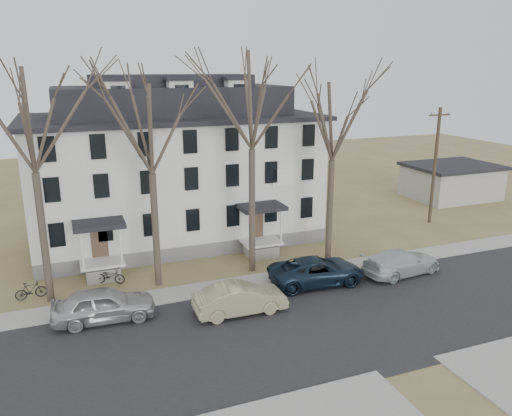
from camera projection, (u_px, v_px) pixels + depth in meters
name	position (u px, v px, depth m)	size (l,w,h in m)	color
ground	(308.00, 351.00, 22.82)	(120.00, 120.00, 0.00)	olive
main_road	(289.00, 331.00, 24.62)	(120.00, 10.00, 0.04)	#27272A
far_sidewalk	(247.00, 283.00, 30.00)	(120.00, 2.00, 0.08)	#A09F97
yellow_curb	(328.00, 277.00, 30.93)	(14.00, 0.25, 0.06)	gold
boarding_house	(175.00, 168.00, 36.76)	(20.80, 12.36, 12.05)	slate
distant_building	(451.00, 181.00, 49.36)	(8.50, 6.50, 3.35)	#A09F97
tree_far_left	(28.00, 113.00, 24.96)	(8.40, 8.40, 13.72)	#473B31
tree_mid_left	(149.00, 123.00, 27.25)	(7.80, 7.80, 12.74)	#473B31
tree_center	(252.00, 93.00, 28.94)	(9.00, 9.00, 14.70)	#473B31
tree_mid_right	(334.00, 116.00, 31.26)	(7.80, 7.80, 12.74)	#473B31
utility_pole_far	(435.00, 165.00, 40.49)	(2.00, 0.28, 9.50)	#3D3023
car_silver	(104.00, 305.00, 25.37)	(2.06, 5.12, 1.74)	#B4B4B4
car_tan	(240.00, 299.00, 26.16)	(1.70, 4.88, 1.61)	tan
car_navy	(317.00, 271.00, 29.73)	(2.65, 5.75, 1.60)	#152435
car_white	(401.00, 263.00, 31.15)	(2.16, 5.32, 1.54)	silver
bicycle_left	(110.00, 277.00, 29.78)	(0.64, 1.85, 0.97)	black
bicycle_right	(31.00, 291.00, 27.82)	(0.47, 1.67, 1.01)	black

